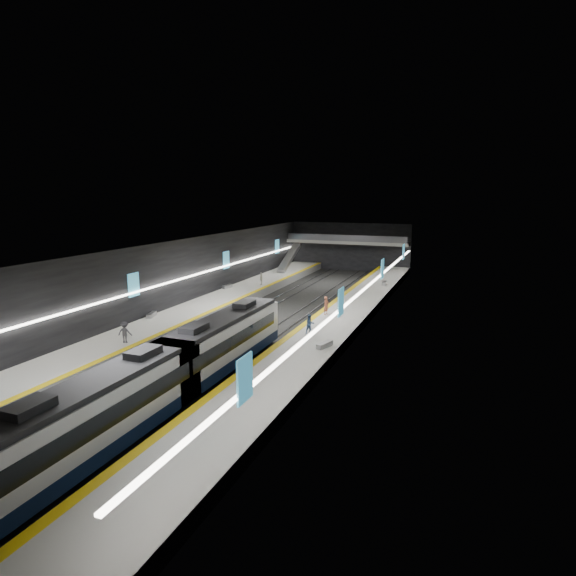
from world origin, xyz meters
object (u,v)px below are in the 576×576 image
at_px(passenger_right_b, 310,325).
at_px(passenger_left_b, 125,332).
at_px(bench_left_near, 152,315).
at_px(passenger_left_a, 261,279).
at_px(passenger_right_a, 326,306).
at_px(train, 172,370).
at_px(bench_right_far, 384,283).
at_px(bench_left_far, 227,287).
at_px(bench_right_near, 324,345).
at_px(escalator, 289,258).

distance_m(passenger_right_b, passenger_left_b, 15.21).
xyz_separation_m(bench_left_near, passenger_left_a, (3.14, 19.04, 0.61)).
bearing_deg(passenger_right_a, passenger_left_a, 65.23).
bearing_deg(train, passenger_left_a, 105.03).
height_order(bench_left_near, bench_right_far, bench_right_far).
height_order(train, passenger_right_a, train).
bearing_deg(bench_left_near, bench_right_far, 37.70).
relative_size(bench_left_far, passenger_right_a, 0.88).
bearing_deg(passenger_right_b, bench_right_far, 42.79).
relative_size(bench_left_near, bench_right_near, 0.98).
bearing_deg(passenger_left_b, bench_left_far, -97.98).
bearing_deg(bench_right_near, passenger_left_a, 141.39).
xyz_separation_m(bench_left_far, passenger_left_a, (3.14, 3.52, 0.62)).
relative_size(escalator, bench_left_near, 4.78).
bearing_deg(passenger_left_a, bench_left_near, -18.61).
relative_size(train, bench_left_near, 16.61).
xyz_separation_m(bench_left_far, passenger_right_a, (15.62, -8.49, 0.72)).
relative_size(bench_left_near, bench_right_far, 0.89).
bearing_deg(bench_left_far, train, -57.38).
bearing_deg(passenger_left_b, bench_right_far, -130.43).
distance_m(bench_left_far, passenger_right_b, 22.38).
bearing_deg(train, bench_left_far, 112.15).
bearing_deg(train, passenger_right_b, 73.27).
distance_m(bench_right_far, passenger_left_b, 36.04).
bearing_deg(passenger_left_a, bench_right_near, 25.66).
bearing_deg(passenger_left_b, passenger_right_b, -165.16).
distance_m(bench_right_far, passenger_right_b, 25.08).
bearing_deg(passenger_left_b, passenger_left_a, -105.72).
distance_m(bench_left_far, bench_right_near, 26.11).
bearing_deg(passenger_left_a, passenger_left_b, -9.25).
distance_m(bench_left_far, passenger_left_a, 4.76).
bearing_deg(escalator, bench_left_far, -96.85).
height_order(passenger_right_b, passenger_left_b, passenger_left_b).
height_order(train, passenger_left_b, train).
bearing_deg(bench_right_far, bench_left_near, -132.78).
xyz_separation_m(bench_left_far, bench_right_far, (18.21, 9.61, 0.03)).
bearing_deg(passenger_right_b, escalator, 71.26).
height_order(bench_left_far, bench_right_near, bench_right_near).
distance_m(escalator, passenger_left_a, 13.22).
height_order(bench_right_far, passenger_right_a, passenger_right_a).
bearing_deg(passenger_left_a, escalator, 175.74).
bearing_deg(passenger_right_a, passenger_left_b, 158.68).
height_order(escalator, bench_right_near, escalator).
bearing_deg(escalator, passenger_left_a, -85.02).
xyz_separation_m(bench_right_near, bench_right_far, (-0.26, 28.07, 0.02)).
bearing_deg(passenger_left_a, passenger_right_b, 25.46).
xyz_separation_m(bench_right_far, passenger_right_a, (-2.59, -18.10, 0.69)).
height_order(passenger_right_a, passenger_right_b, passenger_right_a).
xyz_separation_m(train, passenger_left_b, (-8.86, 6.35, -0.32)).
xyz_separation_m(bench_left_near, passenger_right_b, (16.24, 0.13, 0.63)).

